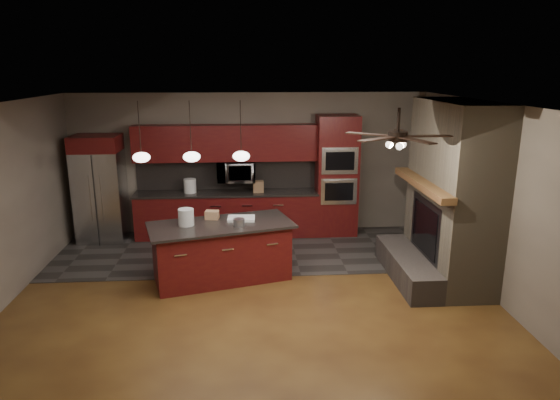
{
  "coord_description": "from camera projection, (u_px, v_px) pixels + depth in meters",
  "views": [
    {
      "loc": [
        -0.07,
        -6.84,
        3.29
      ],
      "look_at": [
        0.44,
        0.6,
        1.28
      ],
      "focal_mm": 32.0,
      "sensor_mm": 36.0,
      "label": 1
    }
  ],
  "objects": [
    {
      "name": "ground",
      "position": [
        254.0,
        294.0,
        7.45
      ],
      "size": [
        7.0,
        7.0,
        0.0
      ],
      "primitive_type": "plane",
      "color": "brown",
      "rests_on": "ground"
    },
    {
      "name": "ceiling",
      "position": [
        251.0,
        104.0,
        6.72
      ],
      "size": [
        7.0,
        6.0,
        0.02
      ],
      "primitive_type": "cube",
      "color": "white",
      "rests_on": "back_wall"
    },
    {
      "name": "back_wall",
      "position": [
        250.0,
        164.0,
        9.98
      ],
      "size": [
        7.0,
        0.02,
        2.8
      ],
      "primitive_type": "cube",
      "color": "gray",
      "rests_on": "ground"
    },
    {
      "name": "right_wall",
      "position": [
        491.0,
        199.0,
        7.32
      ],
      "size": [
        0.02,
        6.0,
        2.8
      ],
      "primitive_type": "cube",
      "color": "gray",
      "rests_on": "ground"
    },
    {
      "name": "slate_tile_patch",
      "position": [
        252.0,
        251.0,
        9.18
      ],
      "size": [
        7.0,
        2.4,
        0.01
      ],
      "primitive_type": "cube",
      "color": "#393634",
      "rests_on": "ground"
    },
    {
      "name": "fireplace_column",
      "position": [
        449.0,
        200.0,
        7.7
      ],
      "size": [
        1.3,
        2.1,
        2.8
      ],
      "color": "#796C56",
      "rests_on": "ground"
    },
    {
      "name": "back_cabinetry",
      "position": [
        227.0,
        192.0,
        9.83
      ],
      "size": [
        3.59,
        0.64,
        2.2
      ],
      "color": "#5C1511",
      "rests_on": "ground"
    },
    {
      "name": "oven_tower",
      "position": [
        337.0,
        176.0,
        9.85
      ],
      "size": [
        0.8,
        0.63,
        2.38
      ],
      "color": "#5C1511",
      "rests_on": "ground"
    },
    {
      "name": "microwave",
      "position": [
        236.0,
        171.0,
        9.74
      ],
      "size": [
        0.73,
        0.41,
        0.5
      ],
      "primitive_type": "imported",
      "color": "silver",
      "rests_on": "back_cabinetry"
    },
    {
      "name": "refrigerator",
      "position": [
        100.0,
        189.0,
        9.52
      ],
      "size": [
        0.87,
        0.75,
        2.05
      ],
      "color": "silver",
      "rests_on": "ground"
    },
    {
      "name": "kitchen_island",
      "position": [
        222.0,
        251.0,
        7.87
      ],
      "size": [
        2.4,
        1.56,
        0.92
      ],
      "rotation": [
        0.0,
        0.0,
        0.27
      ],
      "color": "#5C1511",
      "rests_on": "ground"
    },
    {
      "name": "white_bucket",
      "position": [
        186.0,
        217.0,
        7.65
      ],
      "size": [
        0.32,
        0.32,
        0.26
      ],
      "primitive_type": "cylinder",
      "rotation": [
        0.0,
        0.0,
        0.44
      ],
      "color": "silver",
      "rests_on": "kitchen_island"
    },
    {
      "name": "paint_can",
      "position": [
        239.0,
        223.0,
        7.61
      ],
      "size": [
        0.23,
        0.23,
        0.12
      ],
      "primitive_type": "cylinder",
      "rotation": [
        0.0,
        0.0,
        0.35
      ],
      "color": "silver",
      "rests_on": "kitchen_island"
    },
    {
      "name": "paint_tray",
      "position": [
        241.0,
        218.0,
        7.94
      ],
      "size": [
        0.44,
        0.32,
        0.04
      ],
      "primitive_type": "cube",
      "rotation": [
        0.0,
        0.0,
        -0.04
      ],
      "color": "white",
      "rests_on": "kitchen_island"
    },
    {
      "name": "cardboard_box",
      "position": [
        212.0,
        215.0,
        7.98
      ],
      "size": [
        0.23,
        0.18,
        0.13
      ],
      "primitive_type": "cube",
      "rotation": [
        0.0,
        0.0,
        -0.14
      ],
      "color": "#AC7E59",
      "rests_on": "kitchen_island"
    },
    {
      "name": "counter_bucket",
      "position": [
        190.0,
        186.0,
        9.7
      ],
      "size": [
        0.3,
        0.3,
        0.27
      ],
      "primitive_type": "cylinder",
      "rotation": [
        0.0,
        0.0,
        0.29
      ],
      "color": "white",
      "rests_on": "back_cabinetry"
    },
    {
      "name": "counter_box",
      "position": [
        258.0,
        187.0,
        9.75
      ],
      "size": [
        0.21,
        0.16,
        0.22
      ],
      "primitive_type": "cube",
      "rotation": [
        0.0,
        0.0,
        0.03
      ],
      "color": "#926C4B",
      "rests_on": "back_cabinetry"
    },
    {
      "name": "pendant_left",
      "position": [
        141.0,
        157.0,
        7.5
      ],
      "size": [
        0.26,
        0.26,
        0.92
      ],
      "color": "black",
      "rests_on": "ceiling"
    },
    {
      "name": "pendant_center",
      "position": [
        192.0,
        156.0,
        7.55
      ],
      "size": [
        0.26,
        0.26,
        0.92
      ],
      "color": "black",
      "rests_on": "ceiling"
    },
    {
      "name": "pendant_right",
      "position": [
        241.0,
        156.0,
        7.6
      ],
      "size": [
        0.26,
        0.26,
        0.92
      ],
      "color": "black",
      "rests_on": "ceiling"
    },
    {
      "name": "ceiling_fan",
      "position": [
        398.0,
        136.0,
        6.16
      ],
      "size": [
        1.27,
        1.33,
        0.41
      ],
      "color": "black",
      "rests_on": "ceiling"
    }
  ]
}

